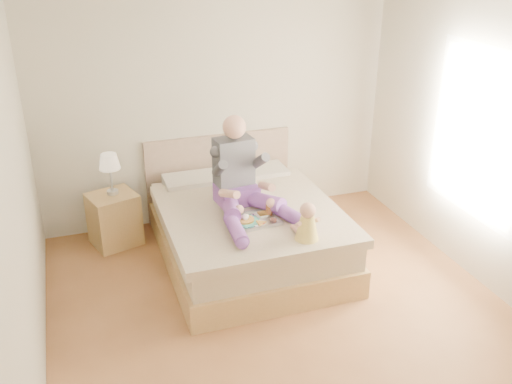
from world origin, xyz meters
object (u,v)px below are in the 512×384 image
object	(u,v)px
adult	(242,182)
baby	(307,224)
nightstand	(114,219)
bed	(245,227)
tray	(254,218)

from	to	relation	value
adult	baby	distance (m)	0.86
nightstand	adult	xyz separation A→B (m)	(1.19, -0.79, 0.59)
nightstand	adult	world-z (taller)	adult
bed	baby	bearing A→B (deg)	-72.14
baby	adult	bearing A→B (deg)	108.62
nightstand	tray	world-z (taller)	tray
nightstand	adult	bearing A→B (deg)	-50.91
bed	baby	xyz separation A→B (m)	(0.29, -0.90, 0.44)
baby	tray	bearing A→B (deg)	120.32
bed	nightstand	xyz separation A→B (m)	(-1.26, 0.67, -0.03)
baby	nightstand	bearing A→B (deg)	128.77
adult	tray	xyz separation A→B (m)	(0.02, -0.31, -0.24)
adult	tray	size ratio (longest dim) A/B	2.45
nightstand	baby	bearing A→B (deg)	-62.71
adult	baby	xyz separation A→B (m)	(0.35, -0.78, -0.13)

